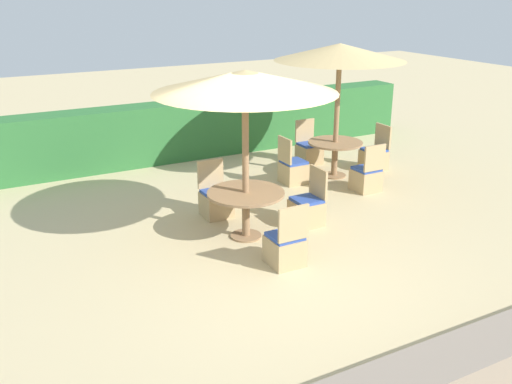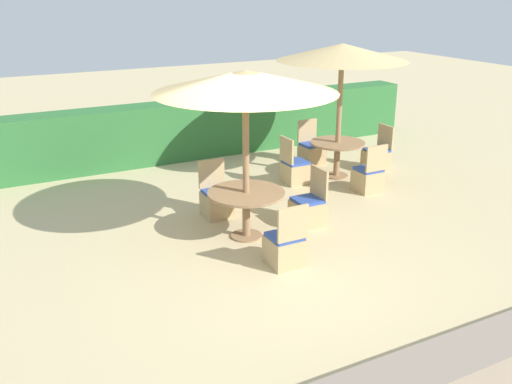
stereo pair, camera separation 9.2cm
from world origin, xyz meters
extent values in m
plane|color=#C6B284|center=(0.00, 0.00, 0.00)|extent=(40.00, 40.00, 0.00)
cube|color=#2D6B33|center=(0.00, 5.54, 0.63)|extent=(13.00, 0.70, 1.26)
cube|color=gray|center=(0.00, -3.01, 0.22)|extent=(10.00, 0.56, 0.43)
cylinder|color=#93704C|center=(0.08, 1.07, 1.23)|extent=(0.10, 0.10, 2.47)
cone|color=tan|center=(0.08, 1.07, 2.39)|extent=(2.65, 2.65, 0.32)
cylinder|color=#93704C|center=(0.08, 1.07, 0.01)|extent=(0.48, 0.48, 0.03)
cylinder|color=#93704C|center=(0.08, 1.07, 0.35)|extent=(0.12, 0.12, 0.70)
cylinder|color=#93704C|center=(0.08, 1.07, 0.72)|extent=(1.17, 1.17, 0.04)
cube|color=tan|center=(0.03, 2.05, 0.20)|extent=(0.46, 0.46, 0.40)
cube|color=#2D4CA8|center=(0.03, 2.05, 0.43)|extent=(0.42, 0.42, 0.05)
cube|color=tan|center=(0.03, 2.26, 0.69)|extent=(0.46, 0.04, 0.48)
cube|color=tan|center=(1.16, 1.04, 0.20)|extent=(0.46, 0.46, 0.40)
cube|color=#2D4CA8|center=(1.16, 1.04, 0.43)|extent=(0.42, 0.42, 0.05)
cube|color=tan|center=(1.37, 1.04, 0.69)|extent=(0.04, 0.46, 0.48)
cube|color=tan|center=(0.13, 0.01, 0.20)|extent=(0.46, 0.46, 0.40)
cube|color=#2D4CA8|center=(0.13, 0.01, 0.43)|extent=(0.42, 0.42, 0.05)
cube|color=tan|center=(0.13, -0.20, 0.69)|extent=(0.46, 0.04, 0.48)
cylinder|color=#93704C|center=(3.01, 2.86, 1.27)|extent=(0.10, 0.10, 2.54)
cone|color=tan|center=(3.01, 2.86, 2.46)|extent=(2.51, 2.51, 0.32)
cylinder|color=#93704C|center=(3.01, 2.86, 0.01)|extent=(0.48, 0.48, 0.03)
cylinder|color=#93704C|center=(3.01, 2.86, 0.34)|extent=(0.12, 0.12, 0.68)
cylinder|color=#93704C|center=(3.01, 2.86, 0.70)|extent=(1.08, 1.08, 0.04)
cube|color=tan|center=(3.03, 1.88, 0.20)|extent=(0.46, 0.46, 0.40)
cube|color=#2D4CA8|center=(3.03, 1.88, 0.43)|extent=(0.42, 0.42, 0.05)
cube|color=tan|center=(3.03, 1.67, 0.69)|extent=(0.46, 0.04, 0.48)
cube|color=tan|center=(3.05, 3.83, 0.20)|extent=(0.46, 0.46, 0.40)
cube|color=#2D4CA8|center=(3.05, 3.83, 0.43)|extent=(0.42, 0.42, 0.05)
cube|color=tan|center=(3.05, 4.04, 0.69)|extent=(0.46, 0.04, 0.48)
cube|color=tan|center=(2.07, 2.90, 0.20)|extent=(0.46, 0.46, 0.40)
cube|color=#2D4CA8|center=(2.07, 2.90, 0.43)|extent=(0.42, 0.42, 0.05)
cube|color=tan|center=(1.86, 2.90, 0.69)|extent=(0.04, 0.46, 0.48)
cube|color=tan|center=(4.01, 2.84, 0.20)|extent=(0.46, 0.46, 0.40)
cube|color=#2D4CA8|center=(4.01, 2.84, 0.43)|extent=(0.42, 0.42, 0.05)
cube|color=tan|center=(4.22, 2.84, 0.69)|extent=(0.04, 0.46, 0.48)
camera|label=1|loc=(-3.59, -6.06, 3.67)|focal=40.00mm
camera|label=2|loc=(-3.51, -6.10, 3.67)|focal=40.00mm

